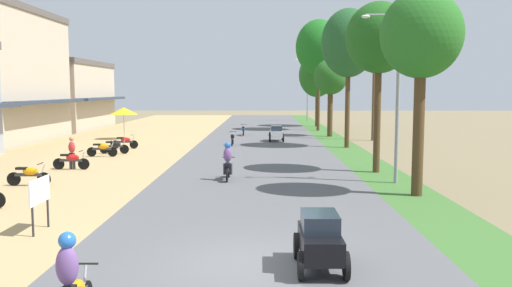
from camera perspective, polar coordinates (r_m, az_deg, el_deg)
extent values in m
plane|color=#7A6B4C|center=(12.15, -0.16, -13.28)|extent=(180.00, 180.00, 0.00)
cube|color=#565659|center=(12.14, -0.16, -13.10)|extent=(9.00, 140.00, 0.08)
cube|color=#3D6B2D|center=(13.34, 25.74, -11.98)|extent=(2.40, 140.00, 0.06)
cube|color=#2D3847|center=(43.45, -21.44, 4.23)|extent=(1.20, 12.41, 0.25)
cube|color=#C6B299|center=(57.66, -19.84, 4.70)|extent=(6.45, 12.78, 6.40)
cube|color=#2D3847|center=(56.44, -16.18, 4.68)|extent=(1.20, 12.78, 0.25)
cube|color=#59514C|center=(57.72, -19.96, 8.13)|extent=(6.65, 12.98, 0.50)
cylinder|color=black|center=(23.29, -21.92, -3.58)|extent=(0.56, 0.06, 0.56)
cylinder|color=black|center=(23.80, -24.68, -3.50)|extent=(0.56, 0.06, 0.56)
cube|color=#333338|center=(23.51, -23.33, -3.11)|extent=(1.12, 0.12, 0.12)
ellipsoid|color=orange|center=(23.46, -23.16, -2.78)|extent=(0.64, 0.28, 0.32)
cube|color=black|center=(23.59, -23.98, -2.47)|extent=(0.44, 0.20, 0.10)
cylinder|color=#A5A8AD|center=(23.28, -22.08, -2.92)|extent=(0.26, 0.05, 0.68)
cylinder|color=black|center=(23.25, -22.25, -2.02)|extent=(0.04, 0.54, 0.04)
cylinder|color=black|center=(27.35, -18.10, -2.11)|extent=(0.56, 0.06, 0.56)
cylinder|color=black|center=(27.77, -20.52, -2.07)|extent=(0.56, 0.06, 0.56)
cube|color=#333338|center=(27.53, -19.33, -1.72)|extent=(1.12, 0.12, 0.12)
ellipsoid|color=red|center=(27.49, -19.18, -1.43)|extent=(0.64, 0.28, 0.32)
cube|color=black|center=(27.60, -19.89, -1.18)|extent=(0.44, 0.20, 0.10)
cylinder|color=#A5A8AD|center=(27.33, -18.23, -1.55)|extent=(0.26, 0.05, 0.68)
cylinder|color=black|center=(27.31, -18.38, -0.78)|extent=(0.04, 0.54, 0.04)
cylinder|color=black|center=(32.11, -15.22, -0.89)|extent=(0.56, 0.06, 0.56)
cylinder|color=black|center=(32.47, -17.32, -0.87)|extent=(0.56, 0.06, 0.56)
cube|color=#333338|center=(32.26, -16.29, -0.56)|extent=(1.12, 0.12, 0.12)
ellipsoid|color=orange|center=(32.23, -16.16, -0.32)|extent=(0.64, 0.28, 0.32)
cube|color=black|center=(32.32, -16.77, -0.10)|extent=(0.44, 0.20, 0.10)
cylinder|color=#A5A8AD|center=(32.10, -15.33, -0.41)|extent=(0.26, 0.05, 0.68)
cylinder|color=black|center=(32.08, -15.45, 0.25)|extent=(0.04, 0.54, 0.04)
cylinder|color=black|center=(33.41, -14.02, -0.60)|extent=(0.56, 0.06, 0.56)
cylinder|color=black|center=(33.74, -16.05, -0.59)|extent=(0.56, 0.06, 0.56)
cube|color=#333338|center=(33.55, -15.05, -0.29)|extent=(1.12, 0.12, 0.12)
ellipsoid|color=black|center=(33.51, -14.92, -0.06)|extent=(0.64, 0.28, 0.32)
cube|color=black|center=(33.60, -15.52, 0.15)|extent=(0.44, 0.20, 0.10)
cylinder|color=#A5A8AD|center=(33.39, -14.13, -0.14)|extent=(0.26, 0.05, 0.68)
cylinder|color=black|center=(33.37, -14.24, 0.49)|extent=(0.04, 0.54, 0.04)
cylinder|color=black|center=(36.14, -13.04, -0.11)|extent=(0.56, 0.06, 0.56)
cylinder|color=black|center=(36.45, -14.94, -0.10)|extent=(0.56, 0.06, 0.56)
cube|color=#333338|center=(36.27, -14.00, 0.18)|extent=(1.12, 0.12, 0.12)
ellipsoid|color=red|center=(36.24, -13.88, 0.40)|extent=(0.64, 0.28, 0.32)
cube|color=black|center=(36.32, -14.44, 0.59)|extent=(0.44, 0.20, 0.10)
cylinder|color=#A5A8AD|center=(36.13, -13.14, 0.32)|extent=(0.26, 0.05, 0.68)
cylinder|color=black|center=(36.11, -13.25, 0.90)|extent=(0.04, 0.54, 0.04)
cylinder|color=#262628|center=(15.45, -22.95, -7.80)|extent=(0.06, 0.06, 0.80)
cylinder|color=#262628|center=(16.35, -21.54, -7.01)|extent=(0.06, 0.06, 0.80)
cube|color=white|center=(15.75, -22.33, -4.74)|extent=(0.04, 1.30, 0.70)
cylinder|color=#99999E|center=(43.21, -14.06, 1.84)|extent=(0.05, 0.05, 2.10)
cone|color=gold|center=(43.15, -14.09, 3.43)|extent=(2.20, 2.20, 0.55)
cylinder|color=#33333D|center=(27.55, -19.06, -1.81)|extent=(0.14, 0.14, 0.82)
cylinder|color=#33333D|center=(27.66, -19.37, -1.79)|extent=(0.14, 0.14, 0.82)
ellipsoid|color=#BF3333|center=(27.53, -19.26, -0.38)|extent=(0.41, 0.33, 0.56)
sphere|color=#9E7556|center=(27.49, -19.29, 0.47)|extent=(0.22, 0.22, 0.22)
cylinder|color=#4C351E|center=(20.30, 17.14, 1.62)|extent=(0.41, 0.41, 5.04)
ellipsoid|color=#256621|center=(20.35, 17.43, 11.20)|extent=(2.96, 2.96, 3.19)
cylinder|color=#4C351E|center=(25.60, 12.96, 2.97)|extent=(0.32, 0.32, 5.42)
ellipsoid|color=#20581B|center=(25.68, 13.14, 11.08)|extent=(3.10, 3.10, 3.32)
cylinder|color=#4C351E|center=(36.30, 9.84, 4.11)|extent=(0.32, 0.32, 5.78)
ellipsoid|color=#205125|center=(36.42, 9.96, 10.65)|extent=(3.64, 3.64, 4.58)
cylinder|color=#4C351E|center=(44.83, 7.99, 3.42)|extent=(0.44, 0.44, 4.17)
ellipsoid|color=#245D1F|center=(44.80, 8.05, 7.13)|extent=(2.81, 2.81, 2.94)
cylinder|color=#4C351E|center=(51.22, 6.75, 5.05)|extent=(0.29, 0.29, 6.52)
ellipsoid|color=#1B651C|center=(51.38, 6.82, 10.30)|extent=(4.44, 4.44, 5.24)
cylinder|color=#4C351E|center=(56.98, 6.56, 3.95)|extent=(0.28, 0.28, 4.19)
ellipsoid|color=#24631F|center=(56.97, 6.59, 7.35)|extent=(3.85, 3.85, 4.66)
cylinder|color=gray|center=(22.79, 15.05, 4.73)|extent=(0.16, 0.16, 7.12)
cylinder|color=gray|center=(22.83, 13.53, 13.36)|extent=(1.40, 0.08, 0.08)
ellipsoid|color=silver|center=(22.68, 11.76, 13.27)|extent=(0.36, 0.20, 0.14)
cylinder|color=gray|center=(23.17, 17.00, 13.15)|extent=(1.40, 0.08, 0.08)
ellipsoid|color=silver|center=(23.37, 18.69, 12.86)|extent=(0.36, 0.20, 0.14)
cylinder|color=gray|center=(54.01, 6.73, 5.95)|extent=(0.16, 0.16, 8.15)
cylinder|color=gray|center=(54.10, 6.03, 10.11)|extent=(1.40, 0.08, 0.08)
ellipsoid|color=silver|center=(54.03, 5.28, 10.05)|extent=(0.36, 0.20, 0.14)
cylinder|color=gray|center=(54.24, 7.52, 10.08)|extent=(1.40, 0.08, 0.08)
ellipsoid|color=silver|center=(54.32, 8.27, 9.99)|extent=(0.36, 0.20, 0.14)
cylinder|color=gray|center=(66.63, 5.59, 5.81)|extent=(0.16, 0.16, 7.88)
cylinder|color=gray|center=(66.68, 5.01, 9.07)|extent=(1.40, 0.08, 0.08)
ellipsoid|color=silver|center=(66.63, 4.40, 9.02)|extent=(0.36, 0.20, 0.14)
cylinder|color=gray|center=(66.80, 6.22, 9.06)|extent=(1.40, 0.08, 0.08)
ellipsoid|color=silver|center=(66.87, 6.83, 8.99)|extent=(0.36, 0.20, 0.14)
cylinder|color=brown|center=(42.32, 12.58, 6.10)|extent=(0.20, 0.20, 8.57)
cube|color=#473323|center=(42.52, 12.69, 11.21)|extent=(1.80, 0.10, 0.10)
cube|color=black|center=(11.78, 6.90, -10.58)|extent=(0.84, 1.95, 0.50)
cube|color=#232B38|center=(11.71, 6.90, -8.39)|extent=(0.77, 1.10, 0.40)
cylinder|color=black|center=(11.26, 9.72, -12.89)|extent=(0.10, 0.60, 0.60)
cylinder|color=black|center=(11.15, 4.82, -13.01)|extent=(0.10, 0.60, 0.60)
cylinder|color=black|center=(12.58, 8.71, -10.86)|extent=(0.10, 0.60, 0.60)
cylinder|color=black|center=(12.49, 4.35, -10.93)|extent=(0.10, 0.60, 0.60)
cube|color=silver|center=(40.18, 2.21, 1.07)|extent=(0.88, 2.25, 0.44)
cube|color=#232B38|center=(40.05, 2.22, 1.66)|extent=(0.81, 1.30, 0.40)
cylinder|color=black|center=(39.41, 2.96, 0.61)|extent=(0.11, 0.64, 0.64)
cylinder|color=black|center=(39.39, 1.52, 0.61)|extent=(0.11, 0.64, 0.64)
cylinder|color=black|center=(41.03, 2.87, 0.81)|extent=(0.11, 0.64, 0.64)
cylinder|color=black|center=(41.00, 1.49, 0.81)|extent=(0.11, 0.64, 0.64)
cylinder|color=#A5A8AD|center=(9.94, -18.03, -14.14)|extent=(0.05, 0.26, 0.68)
cylinder|color=black|center=(9.77, -18.21, -12.21)|extent=(0.54, 0.04, 0.04)
ellipsoid|color=#724C8C|center=(9.08, -19.71, -12.32)|extent=(0.36, 0.28, 0.64)
sphere|color=blue|center=(9.01, -19.71, -9.82)|extent=(0.28, 0.28, 0.28)
cylinder|color=black|center=(23.64, -2.94, -2.99)|extent=(0.06, 0.56, 0.56)
cylinder|color=black|center=(22.42, -3.15, -3.47)|extent=(0.06, 0.56, 0.56)
cube|color=#333338|center=(23.00, -3.04, -2.78)|extent=(0.12, 1.12, 0.12)
ellipsoid|color=black|center=(23.06, -3.03, -2.41)|extent=(0.28, 0.64, 0.32)
cube|color=black|center=(22.68, -3.09, -2.24)|extent=(0.20, 0.44, 0.10)
cylinder|color=#A5A8AD|center=(23.54, -2.96, -2.36)|extent=(0.05, 0.26, 0.68)
cylinder|color=black|center=(23.43, -2.97, -1.48)|extent=(0.54, 0.04, 0.04)
ellipsoid|color=#724C8C|center=(22.71, -3.09, -1.21)|extent=(0.36, 0.28, 0.64)
sphere|color=blue|center=(22.71, -3.09, -0.19)|extent=(0.28, 0.28, 0.28)
cylinder|color=#2D2D38|center=(22.91, -3.41, -2.77)|extent=(0.12, 0.12, 0.48)
cylinder|color=#2D2D38|center=(22.89, -2.71, -2.77)|extent=(0.12, 0.12, 0.48)
cylinder|color=black|center=(37.91, -2.50, 0.34)|extent=(0.06, 0.56, 0.56)
cylinder|color=black|center=(36.68, -2.61, 0.16)|extent=(0.06, 0.56, 0.56)
cube|color=#333338|center=(37.27, -2.55, 0.52)|extent=(0.12, 1.12, 0.12)
ellipsoid|color=black|center=(37.34, -2.55, 0.75)|extent=(0.28, 0.64, 0.32)
cube|color=black|center=(36.97, -2.58, 0.89)|extent=(0.20, 0.44, 0.10)
cylinder|color=#A5A8AD|center=(37.82, -2.51, 0.74)|extent=(0.05, 0.26, 0.68)
cylinder|color=black|center=(37.73, -2.51, 1.29)|extent=(0.54, 0.04, 0.04)
cylinder|color=black|center=(45.91, -1.34, 1.30)|extent=(0.06, 0.56, 0.56)
cylinder|color=black|center=(44.68, -1.40, 1.18)|extent=(0.06, 0.56, 0.56)
cube|color=#333338|center=(45.28, -1.37, 1.47)|extent=(0.12, 1.12, 0.12)
ellipsoid|color=#1E4CA5|center=(45.35, -1.37, 1.65)|extent=(0.28, 0.64, 0.32)
cube|color=black|center=(44.98, -1.38, 1.77)|extent=(0.20, 0.44, 0.10)
cylinder|color=#A5A8AD|center=(45.83, -1.34, 1.63)|extent=(0.05, 0.26, 0.68)
cylinder|color=black|center=(45.75, -1.35, 2.09)|extent=(0.54, 0.04, 0.04)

